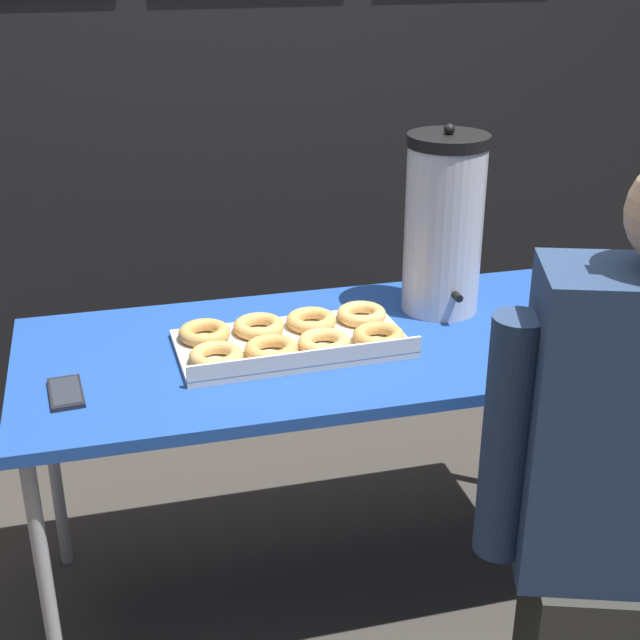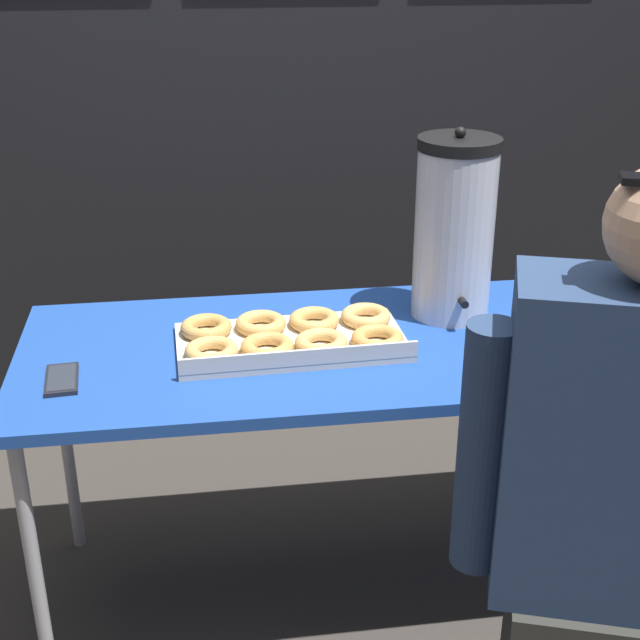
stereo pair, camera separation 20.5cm
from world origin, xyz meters
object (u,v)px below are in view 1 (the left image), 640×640
(donut_box, at_px, (292,338))
(person_seated, at_px, (636,504))
(coffee_urn, at_px, (444,224))
(cell_phone, at_px, (66,393))

(donut_box, relative_size, person_seated, 0.42)
(person_seated, bearing_deg, coffee_urn, -61.56)
(donut_box, xyz_separation_m, person_seated, (0.54, -0.60, -0.14))
(donut_box, xyz_separation_m, coffee_urn, (0.41, 0.13, 0.20))
(donut_box, relative_size, cell_phone, 3.78)
(donut_box, xyz_separation_m, cell_phone, (-0.51, -0.10, -0.02))
(donut_box, bearing_deg, coffee_urn, 15.69)
(cell_phone, distance_m, person_seated, 1.16)
(cell_phone, bearing_deg, coffee_urn, 9.61)
(donut_box, height_order, person_seated, person_seated)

